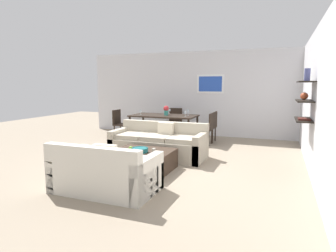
{
  "coord_description": "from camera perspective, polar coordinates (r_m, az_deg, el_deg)",
  "views": [
    {
      "loc": [
        2.45,
        -5.65,
        1.65
      ],
      "look_at": [
        0.18,
        0.2,
        0.75
      ],
      "focal_mm": 31.03,
      "sensor_mm": 36.0,
      "label": 1
    }
  ],
  "objects": [
    {
      "name": "centerpiece_vase",
      "position": [
        8.54,
        -0.36,
        3.18
      ],
      "size": [
        0.16,
        0.16,
        0.28
      ],
      "color": "teal",
      "rests_on": "dining_table"
    },
    {
      "name": "decorative_bowl",
      "position": [
        5.53,
        -5.53,
        -4.66
      ],
      "size": [
        0.31,
        0.31,
        0.08
      ],
      "color": "#19666B",
      "rests_on": "coffee_table"
    },
    {
      "name": "wine_glass_head",
      "position": [
        9.0,
        0.25,
        3.14
      ],
      "size": [
        0.08,
        0.08,
        0.15
      ],
      "color": "silver",
      "rests_on": "dining_table"
    },
    {
      "name": "coffee_table",
      "position": [
        5.65,
        -5.29,
        -6.86
      ],
      "size": [
        1.14,
        1.04,
        0.38
      ],
      "color": "#38281E",
      "rests_on": "ground"
    },
    {
      "name": "ground_plane",
      "position": [
        6.37,
        -2.15,
        -6.85
      ],
      "size": [
        18.0,
        18.0,
        0.0
      ],
      "primitive_type": "plane",
      "color": "gray"
    },
    {
      "name": "sofa_beige",
      "position": [
        6.64,
        -1.8,
        -3.63
      ],
      "size": [
        2.13,
        0.9,
        0.78
      ],
      "color": "#B2A893",
      "rests_on": "ground"
    },
    {
      "name": "dining_chair_right_near",
      "position": [
        8.0,
        7.7,
        -0.14
      ],
      "size": [
        0.44,
        0.44,
        0.88
      ],
      "color": "black",
      "rests_on": "ground"
    },
    {
      "name": "loveseat_white",
      "position": [
        4.65,
        -12.28,
        -9.03
      ],
      "size": [
        1.57,
        0.9,
        0.78
      ],
      "color": "silver",
      "rests_on": "ground"
    },
    {
      "name": "dining_chair_right_far",
      "position": [
        8.44,
        8.43,
        0.28
      ],
      "size": [
        0.44,
        0.44,
        0.88
      ],
      "color": "black",
      "rests_on": "ground"
    },
    {
      "name": "wine_glass_right_far",
      "position": [
        8.47,
        3.94,
        2.89
      ],
      "size": [
        0.06,
        0.06,
        0.18
      ],
      "color": "silver",
      "rests_on": "dining_table"
    },
    {
      "name": "apple_on_coffee_table",
      "position": [
        5.68,
        -7.32,
        -4.38
      ],
      "size": [
        0.09,
        0.09,
        0.09
      ],
      "primitive_type": "sphere",
      "color": "#669E2D",
      "rests_on": "coffee_table"
    },
    {
      "name": "dining_chair_head",
      "position": [
        9.47,
        1.26,
        1.23
      ],
      "size": [
        0.44,
        0.44,
        0.88
      ],
      "color": "black",
      "rests_on": "ground"
    },
    {
      "name": "candle_jar",
      "position": [
        5.58,
        -2.79,
        -4.68
      ],
      "size": [
        0.07,
        0.07,
        0.06
      ],
      "primitive_type": "cylinder",
      "color": "silver",
      "rests_on": "coffee_table"
    },
    {
      "name": "dining_chair_left_near",
      "position": [
        9.03,
        -9.43,
        0.78
      ],
      "size": [
        0.44,
        0.44,
        0.88
      ],
      "color": "black",
      "rests_on": "ground"
    },
    {
      "name": "dining_table",
      "position": [
        8.61,
        -0.81,
        1.74
      ],
      "size": [
        1.92,
        1.01,
        0.75
      ],
      "color": "black",
      "rests_on": "ground"
    },
    {
      "name": "right_wall_shelf_unit",
      "position": [
        6.27,
        26.59,
        4.57
      ],
      "size": [
        0.34,
        8.2,
        2.7
      ],
      "color": "silver",
      "rests_on": "ground"
    },
    {
      "name": "wine_glass_right_near",
      "position": [
        8.23,
        3.42,
        2.63
      ],
      "size": [
        0.06,
        0.06,
        0.16
      ],
      "color": "silver",
      "rests_on": "dining_table"
    },
    {
      "name": "back_wall_unit",
      "position": [
        9.43,
        8.1,
        6.29
      ],
      "size": [
        8.4,
        0.09,
        2.7
      ],
      "color": "silver",
      "rests_on": "ground"
    },
    {
      "name": "wine_glass_left_near",
      "position": [
        8.76,
        -5.4,
        2.93
      ],
      "size": [
        0.06,
        0.06,
        0.15
      ],
      "color": "silver",
      "rests_on": "dining_table"
    }
  ]
}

